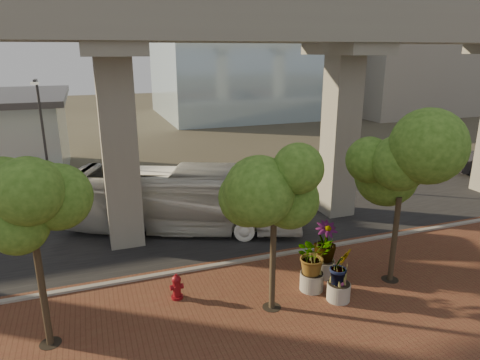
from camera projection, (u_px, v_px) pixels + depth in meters
name	position (u px, v px, depth m)	size (l,w,h in m)	color
ground	(253.00, 241.00, 21.59)	(160.00, 160.00, 0.00)	#3C372C
brick_plaza	(340.00, 336.00, 14.38)	(70.00, 13.00, 0.06)	brown
asphalt_road	(240.00, 226.00, 23.39)	(90.00, 8.00, 0.04)	black
curb_strip	(269.00, 257.00, 19.77)	(70.00, 0.25, 0.16)	gray
far_sidewalk	(212.00, 195.00, 28.33)	(90.00, 3.00, 0.06)	gray
transit_viaduct	(240.00, 91.00, 21.27)	(72.00, 5.60, 12.40)	gray
midrise_block	(404.00, 30.00, 62.80)	(18.00, 16.00, 24.00)	gray
transit_bus	(184.00, 200.00, 22.41)	(2.87, 12.24, 3.41)	silver
fire_hydrant	(177.00, 287.00, 16.38)	(0.51, 0.46, 1.03)	maroon
planter_front	(313.00, 258.00, 16.72)	(2.09, 2.09, 2.29)	#9D998E
planter_right	(325.00, 244.00, 17.73)	(2.28, 2.28, 2.43)	#A59D95
planter_left	(340.00, 269.00, 16.04)	(1.98, 1.98, 2.18)	gray
street_tree_far_west	(30.00, 209.00, 12.60)	(3.78, 3.78, 6.43)	#423525
street_tree_near_west	(275.00, 186.00, 14.55)	(3.73, 3.73, 6.47)	#423525
street_tree_near_east	(403.00, 166.00, 16.43)	(4.37, 4.37, 6.92)	#423525
streetlamp_west	(44.00, 141.00, 23.04)	(0.39, 1.13, 7.78)	#2F2F34
streetlamp_east	(341.00, 116.00, 28.03)	(0.43, 1.26, 8.71)	#2E2E33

